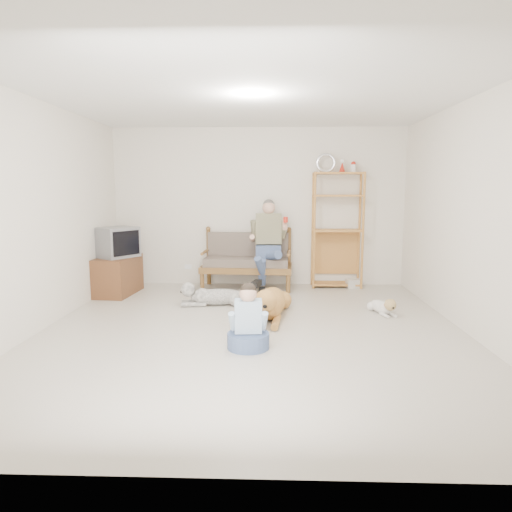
{
  "coord_description": "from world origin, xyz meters",
  "views": [
    {
      "loc": [
        0.22,
        -5.17,
        1.67
      ],
      "look_at": [
        0.01,
        1.0,
        0.75
      ],
      "focal_mm": 32.0,
      "sensor_mm": 36.0,
      "label": 1
    }
  ],
  "objects_px": {
    "etagere": "(337,229)",
    "golden_retriever": "(270,303)",
    "tv_stand": "(117,275)",
    "loveseat": "(247,259)"
  },
  "relations": [
    {
      "from": "tv_stand",
      "to": "loveseat",
      "type": "bearing_deg",
      "value": 20.43
    },
    {
      "from": "loveseat",
      "to": "etagere",
      "type": "bearing_deg",
      "value": 7.66
    },
    {
      "from": "etagere",
      "to": "tv_stand",
      "type": "relative_size",
      "value": 2.38
    },
    {
      "from": "loveseat",
      "to": "tv_stand",
      "type": "distance_m",
      "value": 2.12
    },
    {
      "from": "tv_stand",
      "to": "golden_retriever",
      "type": "bearing_deg",
      "value": -21.73
    },
    {
      "from": "tv_stand",
      "to": "etagere",
      "type": "bearing_deg",
      "value": 16.3
    },
    {
      "from": "loveseat",
      "to": "etagere",
      "type": "height_order",
      "value": "etagere"
    },
    {
      "from": "etagere",
      "to": "tv_stand",
      "type": "height_order",
      "value": "etagere"
    },
    {
      "from": "etagere",
      "to": "golden_retriever",
      "type": "bearing_deg",
      "value": -120.31
    },
    {
      "from": "tv_stand",
      "to": "golden_retriever",
      "type": "distance_m",
      "value": 2.74
    }
  ]
}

